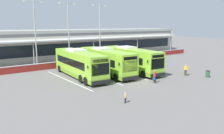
# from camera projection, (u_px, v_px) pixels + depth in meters

# --- Properties ---
(ground_plane) EXTENTS (200.00, 200.00, 0.00)m
(ground_plane) POSITION_uv_depth(u_px,v_px,m) (134.00, 82.00, 28.41)
(ground_plane) COLOR #605E5B
(terminal_building) EXTENTS (70.00, 13.00, 6.00)m
(terminal_building) POSITION_uv_depth(u_px,v_px,m) (51.00, 44.00, 49.05)
(terminal_building) COLOR beige
(terminal_building) RESTS_ON ground
(red_barrier_wall) EXTENTS (60.00, 0.40, 1.10)m
(red_barrier_wall) POSITION_uv_depth(u_px,v_px,m) (78.00, 62.00, 39.73)
(red_barrier_wall) COLOR maroon
(red_barrier_wall) RESTS_ON ground
(coach_bus_leftmost) EXTENTS (3.70, 12.31, 3.78)m
(coach_bus_leftmost) POSITION_uv_depth(u_px,v_px,m) (79.00, 64.00, 30.91)
(coach_bus_leftmost) COLOR #8CC633
(coach_bus_leftmost) RESTS_ON ground
(coach_bus_left_centre) EXTENTS (3.70, 12.31, 3.78)m
(coach_bus_left_centre) POSITION_uv_depth(u_px,v_px,m) (106.00, 62.00, 32.88)
(coach_bus_left_centre) COLOR #8CC633
(coach_bus_left_centre) RESTS_ON ground
(coach_bus_centre) EXTENTS (3.70, 12.31, 3.78)m
(coach_bus_centre) POSITION_uv_depth(u_px,v_px,m) (130.00, 60.00, 34.68)
(coach_bus_centre) COLOR #8CC633
(coach_bus_centre) RESTS_ON ground
(bay_stripe_far_west) EXTENTS (0.14, 13.00, 0.01)m
(bay_stripe_far_west) POSITION_uv_depth(u_px,v_px,m) (67.00, 80.00, 29.43)
(bay_stripe_far_west) COLOR silver
(bay_stripe_far_west) RESTS_ON ground
(bay_stripe_west) EXTENTS (0.14, 13.00, 0.01)m
(bay_stripe_west) POSITION_uv_depth(u_px,v_px,m) (94.00, 76.00, 31.90)
(bay_stripe_west) COLOR silver
(bay_stripe_west) RESTS_ON ground
(bay_stripe_mid_west) EXTENTS (0.14, 13.00, 0.01)m
(bay_stripe_mid_west) POSITION_uv_depth(u_px,v_px,m) (117.00, 72.00, 34.37)
(bay_stripe_mid_west) COLOR silver
(bay_stripe_mid_west) RESTS_ON ground
(bay_stripe_centre) EXTENTS (0.14, 13.00, 0.01)m
(bay_stripe_centre) POSITION_uv_depth(u_px,v_px,m) (138.00, 69.00, 36.84)
(bay_stripe_centre) COLOR silver
(bay_stripe_centre) RESTS_ON ground
(pedestrian_with_handbag) EXTENTS (0.64, 0.45, 1.62)m
(pedestrian_with_handbag) POSITION_uv_depth(u_px,v_px,m) (155.00, 76.00, 27.72)
(pedestrian_with_handbag) COLOR #4C4238
(pedestrian_with_handbag) RESTS_ON ground
(pedestrian_in_dark_coat) EXTENTS (0.47, 0.42, 1.62)m
(pedestrian_in_dark_coat) POSITION_uv_depth(u_px,v_px,m) (186.00, 70.00, 31.77)
(pedestrian_in_dark_coat) COLOR #4C4238
(pedestrian_in_dark_coat) RESTS_ON ground
(pedestrian_child) EXTENTS (0.27, 0.28, 1.00)m
(pedestrian_child) POSITION_uv_depth(u_px,v_px,m) (125.00, 97.00, 20.66)
(pedestrian_child) COLOR #33333D
(pedestrian_child) RESTS_ON ground
(lamp_post_west) EXTENTS (3.24, 0.28, 11.00)m
(lamp_post_west) POSITION_uv_depth(u_px,v_px,m) (35.00, 30.00, 37.19)
(lamp_post_west) COLOR #9E9EA3
(lamp_post_west) RESTS_ON ground
(lamp_post_centre) EXTENTS (3.24, 0.28, 11.00)m
(lamp_post_centre) POSITION_uv_depth(u_px,v_px,m) (69.00, 29.00, 40.13)
(lamp_post_centre) COLOR #9E9EA3
(lamp_post_centre) RESTS_ON ground
(lamp_post_east) EXTENTS (3.24, 0.28, 11.00)m
(lamp_post_east) POSITION_uv_depth(u_px,v_px,m) (100.00, 29.00, 44.41)
(lamp_post_east) COLOR #9E9EA3
(lamp_post_east) RESTS_ON ground
(litter_bin) EXTENTS (0.54, 0.54, 0.93)m
(litter_bin) POSITION_uv_depth(u_px,v_px,m) (208.00, 74.00, 30.88)
(litter_bin) COLOR #2D5133
(litter_bin) RESTS_ON ground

